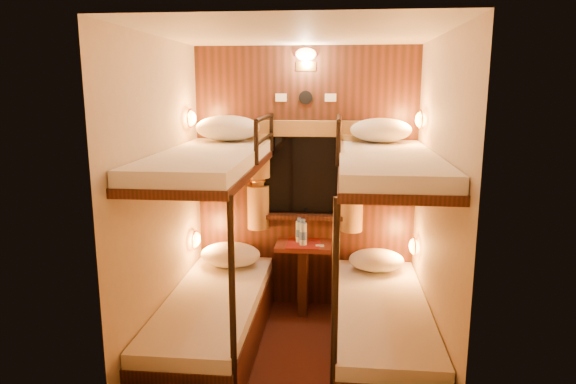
# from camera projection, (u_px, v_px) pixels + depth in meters

# --- Properties ---
(floor) EXTENTS (2.10, 2.10, 0.00)m
(floor) POSITION_uv_depth(u_px,v_px,m) (295.00, 357.00, 3.95)
(floor) COLOR black
(floor) RESTS_ON ground
(ceiling) EXTENTS (2.10, 2.10, 0.00)m
(ceiling) POSITION_uv_depth(u_px,v_px,m) (296.00, 33.00, 3.47)
(ceiling) COLOR silver
(ceiling) RESTS_ON wall_back
(wall_back) EXTENTS (2.40, 0.00, 2.40)m
(wall_back) POSITION_uv_depth(u_px,v_px,m) (305.00, 180.00, 4.73)
(wall_back) COLOR #C6B293
(wall_back) RESTS_ON floor
(wall_front) EXTENTS (2.40, 0.00, 2.40)m
(wall_front) POSITION_uv_depth(u_px,v_px,m) (278.00, 251.00, 2.69)
(wall_front) COLOR #C6B293
(wall_front) RESTS_ON floor
(wall_left) EXTENTS (0.00, 2.40, 2.40)m
(wall_left) POSITION_uv_depth(u_px,v_px,m) (162.00, 203.00, 3.81)
(wall_left) COLOR #C6B293
(wall_left) RESTS_ON floor
(wall_right) EXTENTS (0.00, 2.40, 2.40)m
(wall_right) POSITION_uv_depth(u_px,v_px,m) (437.00, 209.00, 3.61)
(wall_right) COLOR #C6B293
(wall_right) RESTS_ON floor
(back_panel) EXTENTS (2.00, 0.03, 2.40)m
(back_panel) POSITION_uv_depth(u_px,v_px,m) (305.00, 180.00, 4.72)
(back_panel) COLOR black
(back_panel) RESTS_ON floor
(bunk_left) EXTENTS (0.72, 1.90, 1.82)m
(bunk_left) POSITION_uv_depth(u_px,v_px,m) (213.00, 282.00, 3.97)
(bunk_left) COLOR black
(bunk_left) RESTS_ON floor
(bunk_right) EXTENTS (0.72, 1.90, 1.82)m
(bunk_right) POSITION_uv_depth(u_px,v_px,m) (382.00, 289.00, 3.84)
(bunk_right) COLOR black
(bunk_right) RESTS_ON floor
(window) EXTENTS (1.00, 0.12, 0.79)m
(window) POSITION_uv_depth(u_px,v_px,m) (305.00, 183.00, 4.69)
(window) COLOR black
(window) RESTS_ON back_panel
(curtains) EXTENTS (1.10, 0.22, 1.00)m
(curtains) POSITION_uv_depth(u_px,v_px,m) (305.00, 175.00, 4.64)
(curtains) COLOR olive
(curtains) RESTS_ON back_panel
(back_fixtures) EXTENTS (0.54, 0.09, 0.48)m
(back_fixtures) POSITION_uv_depth(u_px,v_px,m) (306.00, 63.00, 4.47)
(back_fixtures) COLOR black
(back_fixtures) RESTS_ON back_panel
(reading_lamps) EXTENTS (2.00, 0.20, 1.25)m
(reading_lamps) POSITION_uv_depth(u_px,v_px,m) (303.00, 183.00, 4.38)
(reading_lamps) COLOR orange
(reading_lamps) RESTS_ON wall_left
(table) EXTENTS (0.50, 0.34, 0.66)m
(table) POSITION_uv_depth(u_px,v_px,m) (303.00, 268.00, 4.70)
(table) COLOR #5B2914
(table) RESTS_ON floor
(bottle_left) EXTENTS (0.07, 0.07, 0.23)m
(bottle_left) POSITION_uv_depth(u_px,v_px,m) (299.00, 232.00, 4.67)
(bottle_left) COLOR #99BFE5
(bottle_left) RESTS_ON table
(bottle_right) EXTENTS (0.07, 0.07, 0.24)m
(bottle_right) POSITION_uv_depth(u_px,v_px,m) (303.00, 234.00, 4.58)
(bottle_right) COLOR #99BFE5
(bottle_right) RESTS_ON table
(sachet_a) EXTENTS (0.08, 0.06, 0.01)m
(sachet_a) POSITION_uv_depth(u_px,v_px,m) (320.00, 246.00, 4.58)
(sachet_a) COLOR silver
(sachet_a) RESTS_ON table
(sachet_b) EXTENTS (0.08, 0.08, 0.00)m
(sachet_b) POSITION_uv_depth(u_px,v_px,m) (313.00, 243.00, 4.66)
(sachet_b) COLOR silver
(sachet_b) RESTS_ON table
(pillow_lower_left) EXTENTS (0.54, 0.39, 0.21)m
(pillow_lower_left) POSITION_uv_depth(u_px,v_px,m) (230.00, 255.00, 4.61)
(pillow_lower_left) COLOR silver
(pillow_lower_left) RESTS_ON bunk_left
(pillow_lower_right) EXTENTS (0.48, 0.34, 0.19)m
(pillow_lower_right) POSITION_uv_depth(u_px,v_px,m) (376.00, 260.00, 4.50)
(pillow_lower_right) COLOR silver
(pillow_lower_right) RESTS_ON bunk_right
(pillow_upper_left) EXTENTS (0.55, 0.40, 0.22)m
(pillow_upper_left) POSITION_uv_depth(u_px,v_px,m) (228.00, 128.00, 4.40)
(pillow_upper_left) COLOR silver
(pillow_upper_left) RESTS_ON bunk_left
(pillow_upper_right) EXTENTS (0.51, 0.37, 0.20)m
(pillow_upper_right) POSITION_uv_depth(u_px,v_px,m) (381.00, 130.00, 4.29)
(pillow_upper_right) COLOR silver
(pillow_upper_right) RESTS_ON bunk_right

